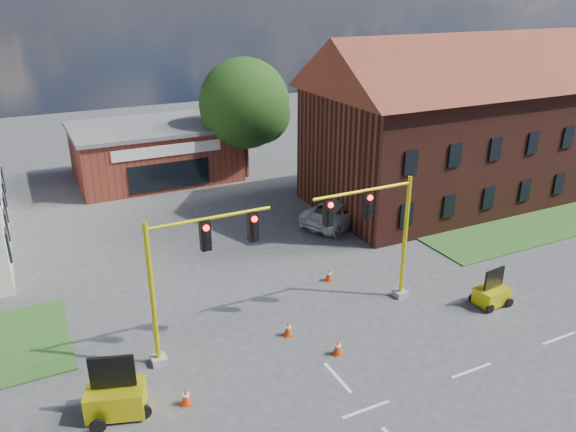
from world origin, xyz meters
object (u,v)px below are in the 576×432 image
object	(u,v)px
signal_mast_east	(377,229)
trailer_east	(492,294)
trailer_west	(116,396)
pickup_white	(340,211)
signal_mast_west	(192,269)

from	to	relation	value
signal_mast_east	trailer_east	bearing A→B (deg)	-26.67
signal_mast_east	trailer_west	distance (m)	13.00
trailer_west	pickup_white	bearing A→B (deg)	53.54
signal_mast_east	pickup_white	bearing A→B (deg)	67.71
trailer_west	trailer_east	size ratio (longest dim) A/B	1.29
trailer_west	pickup_white	distance (m)	19.91
signal_mast_west	trailer_east	distance (m)	14.41
signal_mast_east	pickup_white	world-z (taller)	signal_mast_east
signal_mast_west	trailer_east	size ratio (longest dim) A/B	3.44
signal_mast_west	trailer_west	size ratio (longest dim) A/B	2.67
signal_mast_west	trailer_west	distance (m)	5.36
trailer_east	pickup_white	world-z (taller)	trailer_east
signal_mast_east	trailer_east	size ratio (longest dim) A/B	3.44
signal_mast_east	trailer_west	xyz separation A→B (m)	(-12.41, -2.18, -3.21)
trailer_west	signal_mast_east	bearing A→B (deg)	28.14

